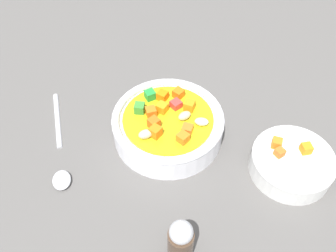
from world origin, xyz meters
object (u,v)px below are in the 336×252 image
side_bowl_small (292,163)px  pepper_shaker (181,242)px  soup_bowl_main (168,125)px  spoon (59,148)px

side_bowl_small → pepper_shaker: pepper_shaker is taller
pepper_shaker → soup_bowl_main: bearing=122.2°
pepper_shaker → side_bowl_small: bearing=65.6°
side_bowl_small → spoon: bearing=-158.3°
soup_bowl_main → side_bowl_small: 18.60cm
spoon → pepper_shaker: 24.16cm
soup_bowl_main → pepper_shaker: (10.09, -16.05, 1.36)cm
side_bowl_small → soup_bowl_main: bearing=-172.7°
spoon → soup_bowl_main: bearing=85.7°
soup_bowl_main → pepper_shaker: bearing=-57.8°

